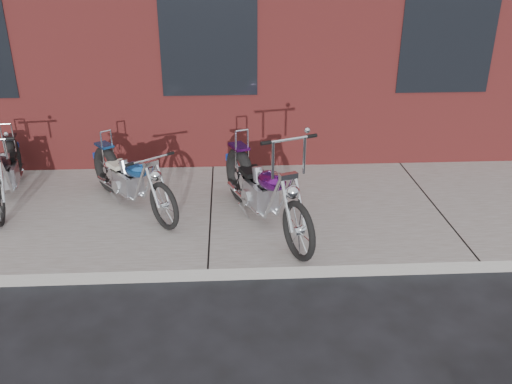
{
  "coord_description": "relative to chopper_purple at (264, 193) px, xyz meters",
  "views": [
    {
      "loc": [
        0.25,
        -4.99,
        3.31
      ],
      "look_at": [
        0.56,
        0.8,
        0.69
      ],
      "focal_mm": 38.0,
      "sensor_mm": 36.0,
      "label": 1
    }
  ],
  "objects": [
    {
      "name": "chopper_blue",
      "position": [
        -1.7,
        0.58,
        -0.05
      ],
      "size": [
        1.37,
        1.72,
        0.91
      ],
      "rotation": [
        0.0,
        0.0,
        -0.91
      ],
      "color": "black",
      "rests_on": "sidewalk"
    },
    {
      "name": "ground",
      "position": [
        -0.67,
        -1.01,
        -0.58
      ],
      "size": [
        120.0,
        120.0,
        0.0
      ],
      "primitive_type": "plane",
      "color": "#23252A",
      "rests_on": "ground"
    },
    {
      "name": "chopper_third",
      "position": [
        -3.43,
        0.92,
        -0.05
      ],
      "size": [
        0.63,
        2.05,
        1.05
      ],
      "rotation": [
        0.0,
        0.0,
        -1.36
      ],
      "color": "black",
      "rests_on": "sidewalk"
    },
    {
      "name": "chopper_purple",
      "position": [
        0.0,
        0.0,
        0.0
      ],
      "size": [
        0.98,
        2.25,
        1.33
      ],
      "rotation": [
        0.0,
        0.0,
        -1.2
      ],
      "color": "black",
      "rests_on": "sidewalk"
    },
    {
      "name": "sidewalk",
      "position": [
        -0.67,
        0.49,
        -0.5
      ],
      "size": [
        22.0,
        3.0,
        0.15
      ],
      "primitive_type": "cube",
      "color": "gray",
      "rests_on": "ground"
    }
  ]
}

